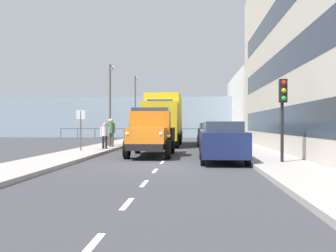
{
  "coord_description": "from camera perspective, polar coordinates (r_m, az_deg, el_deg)",
  "views": [
    {
      "loc": [
        -1.35,
        13.95,
        1.6
      ],
      "look_at": [
        0.27,
        -8.23,
        1.51
      ],
      "focal_mm": 38.5,
      "sensor_mm": 36.0,
      "label": 1
    }
  ],
  "objects": [
    {
      "name": "ground_plane",
      "position": [
        21.92,
        0.63,
        -3.95
      ],
      "size": [
        80.0,
        80.0,
        0.0
      ],
      "primitive_type": "plane",
      "color": "#38383D"
    },
    {
      "name": "sidewalk_left",
      "position": [
        22.13,
        12.85,
        -3.72
      ],
      "size": [
        2.37,
        38.37,
        0.15
      ],
      "primitive_type": "cube",
      "color": "#9E9993",
      "rests_on": "ground_plane"
    },
    {
      "name": "sidewalk_right",
      "position": [
        22.69,
        -11.27,
        -3.62
      ],
      "size": [
        2.37,
        38.37,
        0.15
      ],
      "primitive_type": "cube",
      "color": "#9E9993",
      "rests_on": "ground_plane"
    },
    {
      "name": "road_centreline_markings",
      "position": [
        20.76,
        0.44,
        -4.17
      ],
      "size": [
        0.12,
        33.21,
        0.01
      ],
      "color": "silver",
      "rests_on": "ground_plane"
    },
    {
      "name": "building_far_block",
      "position": [
        42.44,
        15.03,
        2.87
      ],
      "size": [
        6.93,
        15.46,
        7.1
      ],
      "color": "silver",
      "rests_on": "ground_plane"
    },
    {
      "name": "sea_horizon",
      "position": [
        44.04,
        2.42,
        1.42
      ],
      "size": [
        80.0,
        0.8,
        5.0
      ],
      "primitive_type": "cube",
      "color": "#8C9EAD",
      "rests_on": "ground_plane"
    },
    {
      "name": "seawall_railing",
      "position": [
        40.44,
        2.26,
        -0.72
      ],
      "size": [
        28.08,
        0.08,
        1.2
      ],
      "color": "#4C5156",
      "rests_on": "ground_plane"
    },
    {
      "name": "truck_vintage_orange",
      "position": [
        18.0,
        -2.76,
        -1.1
      ],
      "size": [
        2.17,
        5.64,
        2.43
      ],
      "color": "black",
      "rests_on": "ground_plane"
    },
    {
      "name": "lorry_cargo_yellow",
      "position": [
        27.26,
        -0.72,
        1.24
      ],
      "size": [
        2.58,
        8.2,
        3.87
      ],
      "color": "gold",
      "rests_on": "ground_plane"
    },
    {
      "name": "car_navy_kerbside_near",
      "position": [
        15.36,
        8.63,
        -2.4
      ],
      "size": [
        1.9,
        4.22,
        1.72
      ],
      "color": "navy",
      "rests_on": "ground_plane"
    },
    {
      "name": "car_grey_kerbside_1",
      "position": [
        20.72,
        7.48,
        -1.71
      ],
      "size": [
        1.79,
        4.48,
        1.72
      ],
      "color": "slate",
      "rests_on": "ground_plane"
    },
    {
      "name": "car_black_kerbside_2",
      "position": [
        27.15,
        6.7,
        -1.25
      ],
      "size": [
        1.89,
        4.19,
        1.72
      ],
      "color": "black",
      "rests_on": "ground_plane"
    },
    {
      "name": "car_teal_kerbside_3",
      "position": [
        32.34,
        6.29,
        -1.0
      ],
      "size": [
        1.84,
        4.56,
        1.72
      ],
      "color": "#1E6670",
      "rests_on": "ground_plane"
    },
    {
      "name": "car_maroon_oppositeside_0",
      "position": [
        26.49,
        -4.28,
        -1.28
      ],
      "size": [
        1.85,
        4.01,
        1.72
      ],
      "color": "maroon",
      "rests_on": "ground_plane"
    },
    {
      "name": "car_silver_oppositeside_1",
      "position": [
        32.93,
        -2.61,
        -0.98
      ],
      "size": [
        1.83,
        4.3,
        1.72
      ],
      "color": "#B7BABF",
      "rests_on": "ground_plane"
    },
    {
      "name": "pedestrian_near_railing",
      "position": [
        21.85,
        -9.99,
        -1.17
      ],
      "size": [
        0.53,
        0.34,
        1.57
      ],
      "color": "black",
      "rests_on": "sidewalk_right"
    },
    {
      "name": "pedestrian_couple_b",
      "position": [
        23.63,
        -8.98,
        -0.65
      ],
      "size": [
        0.53,
        0.34,
        1.82
      ],
      "color": "#4C473D",
      "rests_on": "sidewalk_right"
    },
    {
      "name": "pedestrian_couple_a",
      "position": [
        25.13,
        -9.25,
        -0.6
      ],
      "size": [
        0.53,
        0.34,
        1.83
      ],
      "color": "#4C473D",
      "rests_on": "sidewalk_right"
    },
    {
      "name": "traffic_light_near",
      "position": [
        14.59,
        17.72,
        3.65
      ],
      "size": [
        0.28,
        0.41,
        3.2
      ],
      "color": "black",
      "rests_on": "sidewalk_left"
    },
    {
      "name": "lamp_post_promenade",
      "position": [
        26.1,
        -9.1,
        4.67
      ],
      "size": [
        0.32,
        1.14,
        5.74
      ],
      "color": "#59595B",
      "rests_on": "sidewalk_right"
    },
    {
      "name": "lamp_post_far",
      "position": [
        36.67,
        -5.18,
        3.89
      ],
      "size": [
        0.32,
        1.14,
        6.33
      ],
      "color": "#59595B",
      "rests_on": "sidewalk_right"
    },
    {
      "name": "street_sign",
      "position": [
        20.58,
        -13.65,
        0.46
      ],
      "size": [
        0.5,
        0.07,
        2.25
      ],
      "color": "#4C4C4C",
      "rests_on": "sidewalk_right"
    }
  ]
}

